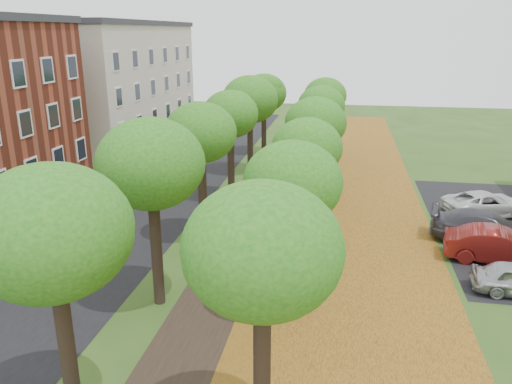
% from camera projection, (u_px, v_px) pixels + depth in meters
% --- Properties ---
extents(street_asphalt, '(8.00, 70.00, 0.01)m').
position_uv_depth(street_asphalt, '(127.00, 211.00, 27.70)').
color(street_asphalt, black).
rests_on(street_asphalt, ground).
extents(footpath, '(3.20, 70.00, 0.01)m').
position_uv_depth(footpath, '(260.00, 219.00, 26.45)').
color(footpath, black).
rests_on(footpath, ground).
extents(leaf_verge, '(7.50, 70.00, 0.01)m').
position_uv_depth(leaf_verge, '(355.00, 225.00, 25.62)').
color(leaf_verge, '#A6761E').
rests_on(leaf_verge, ground).
extents(tree_row_west, '(3.50, 33.50, 6.41)m').
position_uv_depth(tree_row_west, '(217.00, 127.00, 25.33)').
color(tree_row_west, black).
rests_on(tree_row_west, ground).
extents(tree_row_east, '(3.50, 33.50, 6.41)m').
position_uv_depth(tree_row_east, '(312.00, 130.00, 24.53)').
color(tree_row_east, black).
rests_on(tree_row_east, ground).
extents(building_cream, '(10.30, 20.30, 10.40)m').
position_uv_depth(building_cream, '(106.00, 82.00, 44.55)').
color(building_cream, beige).
rests_on(building_cream, ground).
extents(car_red, '(4.69, 2.24, 1.48)m').
position_uv_depth(car_red, '(500.00, 246.00, 21.35)').
color(car_red, maroon).
rests_on(car_red, ground).
extents(car_grey, '(5.34, 2.96, 1.47)m').
position_uv_depth(car_grey, '(487.00, 228.00, 23.38)').
color(car_grey, '#39383E').
rests_on(car_grey, ground).
extents(car_white, '(5.10, 3.56, 1.29)m').
position_uv_depth(car_white, '(486.00, 204.00, 26.93)').
color(car_white, silver).
rests_on(car_white, ground).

